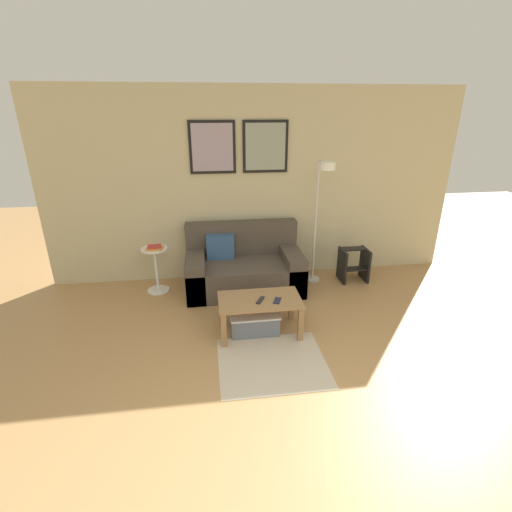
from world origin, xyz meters
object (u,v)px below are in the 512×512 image
at_px(side_table, 156,266).
at_px(cell_phone, 277,301).
at_px(coffee_table, 260,306).
at_px(couch, 243,268).
at_px(remote_control, 260,300).
at_px(floor_lamp, 321,201).
at_px(book_stack, 155,248).
at_px(step_stool, 354,264).
at_px(storage_bin, 254,321).

bearing_deg(side_table, cell_phone, -41.53).
relative_size(coffee_table, cell_phone, 6.22).
height_order(couch, side_table, couch).
xyz_separation_m(couch, remote_control, (0.06, -1.15, 0.13)).
relative_size(couch, cell_phone, 10.77).
bearing_deg(floor_lamp, couch, 174.32).
relative_size(coffee_table, floor_lamp, 0.52).
bearing_deg(book_stack, coffee_table, -43.61).
relative_size(coffee_table, remote_control, 5.81).
relative_size(book_stack, cell_phone, 1.54).
height_order(side_table, book_stack, book_stack).
bearing_deg(step_stool, storage_bin, -145.20).
height_order(book_stack, remote_control, book_stack).
height_order(floor_lamp, side_table, floor_lamp).
height_order(book_stack, step_stool, book_stack).
xyz_separation_m(floor_lamp, step_stool, (0.56, 0.10, -0.94)).
height_order(coffee_table, side_table, side_table).
relative_size(floor_lamp, side_table, 2.77).
height_order(floor_lamp, step_stool, floor_lamp).
height_order(storage_bin, cell_phone, cell_phone).
relative_size(couch, book_stack, 7.01).
distance_m(floor_lamp, book_stack, 2.19).
bearing_deg(coffee_table, side_table, 136.13).
relative_size(coffee_table, book_stack, 4.05).
bearing_deg(couch, step_stool, 0.24).
bearing_deg(step_stool, couch, -179.76).
height_order(couch, remote_control, couch).
xyz_separation_m(coffee_table, remote_control, (0.00, -0.04, 0.09)).
distance_m(remote_control, cell_phone, 0.18).
xyz_separation_m(couch, step_stool, (1.55, 0.01, -0.04)).
relative_size(side_table, book_stack, 2.82).
relative_size(floor_lamp, remote_control, 11.19).
xyz_separation_m(coffee_table, side_table, (-1.19, 1.15, 0.04)).
bearing_deg(book_stack, cell_phone, -41.27).
distance_m(storage_bin, cell_phone, 0.38).
height_order(storage_bin, side_table, side_table).
xyz_separation_m(storage_bin, cell_phone, (0.23, -0.11, 0.29)).
bearing_deg(storage_bin, couch, 90.08).
bearing_deg(couch, floor_lamp, -5.68).
height_order(storage_bin, step_stool, step_stool).
distance_m(remote_control, step_stool, 1.89).
xyz_separation_m(storage_bin, floor_lamp, (0.98, 0.97, 1.07)).
bearing_deg(storage_bin, coffee_table, -37.74).
xyz_separation_m(side_table, step_stool, (2.68, -0.03, -0.12)).
distance_m(cell_phone, step_stool, 1.77).
relative_size(couch, floor_lamp, 0.90).
xyz_separation_m(remote_control, step_stool, (1.49, 1.16, -0.17)).
xyz_separation_m(coffee_table, floor_lamp, (0.93, 1.01, 0.86)).
bearing_deg(step_stool, floor_lamp, -169.41).
xyz_separation_m(storage_bin, remote_control, (0.05, -0.08, 0.29)).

